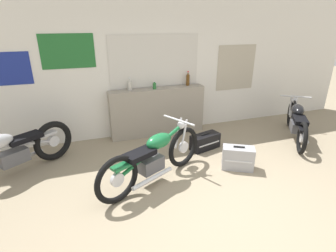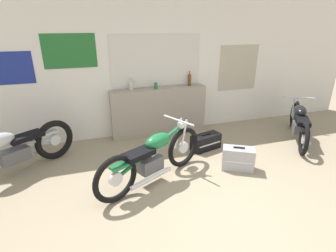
{
  "view_description": "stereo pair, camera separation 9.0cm",
  "coord_description": "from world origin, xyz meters",
  "px_view_note": "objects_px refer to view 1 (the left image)",
  "views": [
    {
      "loc": [
        -1.51,
        -2.31,
        2.34
      ],
      "look_at": [
        -0.2,
        1.54,
        0.7
      ],
      "focal_mm": 28.0,
      "sensor_mm": 36.0,
      "label": 1
    },
    {
      "loc": [
        -1.42,
        -2.33,
        2.34
      ],
      "look_at": [
        -0.2,
        1.54,
        0.7
      ],
      "focal_mm": 28.0,
      "sensor_mm": 36.0,
      "label": 2
    }
  ],
  "objects_px": {
    "motorcycle_green": "(154,157)",
    "motorcycle_silver": "(7,154)",
    "bottle_left_center": "(154,85)",
    "bottle_leftmost": "(130,85)",
    "bottle_center": "(188,79)",
    "motorcycle_black": "(297,121)",
    "hard_case_silver": "(238,158)",
    "hard_case_black": "(205,142)"
  },
  "relations": [
    {
      "from": "bottle_center",
      "to": "hard_case_silver",
      "type": "distance_m",
      "value": 2.13
    },
    {
      "from": "bottle_center",
      "to": "motorcycle_green",
      "type": "xyz_separation_m",
      "value": [
        -1.3,
        -1.82,
        -0.74
      ]
    },
    {
      "from": "bottle_leftmost",
      "to": "bottle_left_center",
      "type": "xyz_separation_m",
      "value": [
        0.5,
        -0.04,
        -0.04
      ]
    },
    {
      "from": "bottle_left_center",
      "to": "motorcycle_silver",
      "type": "xyz_separation_m",
      "value": [
        -2.64,
        -0.92,
        -0.67
      ]
    },
    {
      "from": "bottle_center",
      "to": "motorcycle_green",
      "type": "bearing_deg",
      "value": -125.43
    },
    {
      "from": "motorcycle_black",
      "to": "hard_case_silver",
      "type": "distance_m",
      "value": 1.97
    },
    {
      "from": "motorcycle_green",
      "to": "bottle_center",
      "type": "bearing_deg",
      "value": 54.57
    },
    {
      "from": "bottle_left_center",
      "to": "motorcycle_black",
      "type": "relative_size",
      "value": 0.1
    },
    {
      "from": "bottle_center",
      "to": "motorcycle_green",
      "type": "distance_m",
      "value": 2.36
    },
    {
      "from": "motorcycle_silver",
      "to": "hard_case_silver",
      "type": "bearing_deg",
      "value": -14.17
    },
    {
      "from": "hard_case_silver",
      "to": "motorcycle_silver",
      "type": "bearing_deg",
      "value": 165.83
    },
    {
      "from": "bottle_left_center",
      "to": "hard_case_silver",
      "type": "distance_m",
      "value": 2.23
    },
    {
      "from": "bottle_center",
      "to": "motorcycle_black",
      "type": "distance_m",
      "value": 2.45
    },
    {
      "from": "bottle_center",
      "to": "motorcycle_green",
      "type": "relative_size",
      "value": 0.17
    },
    {
      "from": "hard_case_silver",
      "to": "hard_case_black",
      "type": "bearing_deg",
      "value": 102.96
    },
    {
      "from": "bottle_center",
      "to": "hard_case_black",
      "type": "relative_size",
      "value": 0.49
    },
    {
      "from": "bottle_leftmost",
      "to": "motorcycle_green",
      "type": "distance_m",
      "value": 1.93
    },
    {
      "from": "motorcycle_black",
      "to": "hard_case_silver",
      "type": "height_order",
      "value": "motorcycle_black"
    },
    {
      "from": "motorcycle_green",
      "to": "hard_case_silver",
      "type": "relative_size",
      "value": 3.25
    },
    {
      "from": "motorcycle_silver",
      "to": "bottle_center",
      "type": "bearing_deg",
      "value": 16.27
    },
    {
      "from": "motorcycle_silver",
      "to": "hard_case_silver",
      "type": "relative_size",
      "value": 3.3
    },
    {
      "from": "bottle_left_center",
      "to": "motorcycle_black",
      "type": "xyz_separation_m",
      "value": [
        2.76,
        -1.15,
        -0.7
      ]
    },
    {
      "from": "bottle_left_center",
      "to": "hard_case_black",
      "type": "bearing_deg",
      "value": -53.64
    },
    {
      "from": "bottle_center",
      "to": "hard_case_silver",
      "type": "height_order",
      "value": "bottle_center"
    },
    {
      "from": "motorcycle_green",
      "to": "hard_case_black",
      "type": "height_order",
      "value": "motorcycle_green"
    },
    {
      "from": "motorcycle_black",
      "to": "hard_case_black",
      "type": "relative_size",
      "value": 2.7
    },
    {
      "from": "hard_case_black",
      "to": "bottle_leftmost",
      "type": "bearing_deg",
      "value": 140.22
    },
    {
      "from": "motorcycle_green",
      "to": "motorcycle_silver",
      "type": "height_order",
      "value": "motorcycle_silver"
    },
    {
      "from": "bottle_leftmost",
      "to": "hard_case_silver",
      "type": "relative_size",
      "value": 0.46
    },
    {
      "from": "motorcycle_black",
      "to": "bottle_left_center",
      "type": "bearing_deg",
      "value": 157.41
    },
    {
      "from": "bottle_leftmost",
      "to": "motorcycle_green",
      "type": "height_order",
      "value": "bottle_leftmost"
    },
    {
      "from": "bottle_left_center",
      "to": "bottle_center",
      "type": "relative_size",
      "value": 0.54
    },
    {
      "from": "motorcycle_black",
      "to": "motorcycle_silver",
      "type": "height_order",
      "value": "motorcycle_silver"
    },
    {
      "from": "hard_case_black",
      "to": "hard_case_silver",
      "type": "relative_size",
      "value": 1.1
    },
    {
      "from": "bottle_leftmost",
      "to": "motorcycle_black",
      "type": "bearing_deg",
      "value": -20.0
    },
    {
      "from": "motorcycle_green",
      "to": "motorcycle_black",
      "type": "height_order",
      "value": "motorcycle_green"
    },
    {
      "from": "hard_case_black",
      "to": "motorcycle_silver",
      "type": "bearing_deg",
      "value": 179.02
    },
    {
      "from": "hard_case_black",
      "to": "hard_case_silver",
      "type": "bearing_deg",
      "value": -77.04
    },
    {
      "from": "bottle_leftmost",
      "to": "hard_case_silver",
      "type": "height_order",
      "value": "bottle_leftmost"
    },
    {
      "from": "motorcycle_silver",
      "to": "hard_case_black",
      "type": "distance_m",
      "value": 3.38
    },
    {
      "from": "motorcycle_green",
      "to": "motorcycle_black",
      "type": "bearing_deg",
      "value": 10.45
    },
    {
      "from": "motorcycle_green",
      "to": "hard_case_silver",
      "type": "height_order",
      "value": "motorcycle_green"
    }
  ]
}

